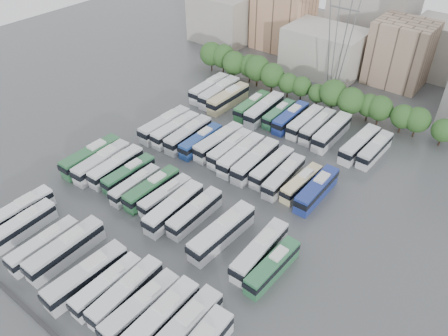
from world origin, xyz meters
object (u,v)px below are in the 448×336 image
Objects in this scene: bus_r0_s9 at (126,293)px; bus_r3_s9 at (318,126)px; bus_r1_s6 at (166,196)px; bus_r2_s1 at (165,125)px; bus_r1_s3 at (129,174)px; bus_r2_s6 at (230,148)px; bus_r0_s4 at (44,245)px; bus_r3_s10 at (332,132)px; bus_r1_s8 at (195,212)px; bus_r3_s1 at (219,92)px; bus_r0_s12 at (182,331)px; bus_r1_s13 at (273,266)px; electricity_pylon at (343,19)px; bus_r2_s3 at (188,134)px; bus_r3_s12 at (359,144)px; bus_r2_s9 at (272,167)px; bus_r1_s0 at (91,156)px; bus_r2_s2 at (176,130)px; bus_r0_s7 at (86,276)px; bus_r1_s4 at (135,185)px; bus_r2_s7 at (241,155)px; bus_r3_s4 at (252,106)px; bus_r3_s13 at (375,149)px; bus_r1_s5 at (152,188)px; bus_r2_s11 at (301,183)px; bus_r1_s10 at (222,232)px; bus_r3_s8 at (305,122)px; bus_r0_s10 at (141,308)px; bus_r0_s11 at (159,320)px; bus_r2_s10 at (284,176)px; bus_r3_s0 at (209,88)px; bus_r3_s5 at (264,109)px; bus_r0_s2 at (23,226)px; bus_r1_s1 at (102,162)px; bus_r3_s7 at (290,117)px; bus_r2_s12 at (317,189)px; bus_r3_s6 at (279,114)px; bus_r3_s2 at (228,98)px; bus_r0_s8 at (107,285)px; bus_r0_s1 at (20,211)px; bus_r0_s5 at (66,249)px; bus_r2_s8 at (255,161)px.

bus_r3_s9 reaches higher than bus_r0_s9.
bus_r2_s1 is (-16.25, 16.60, 0.33)m from bus_r1_s6.
bus_r2_s6 is at bearing 62.39° from bus_r1_s3.
bus_r3_s10 is at bearing 70.10° from bus_r0_s4.
bus_r3_s1 reaches higher than bus_r1_s8.
bus_r1_s13 is at bearing 78.10° from bus_r0_s12.
electricity_pylon is 40.89m from bus_r2_s6.
bus_r3_s12 is at bearing 30.00° from bus_r2_s3.
bus_r2_s9 is at bearing 66.17° from bus_r0_s4.
bus_r2_s2 is (6.22, 17.35, -0.09)m from bus_r1_s0.
bus_r0_s12 is (16.58, 1.95, 0.06)m from bus_r0_s7.
bus_r0_s12 is 26.81m from bus_r1_s6.
bus_r2_s7 reaches higher than bus_r1_s4.
bus_r3_s13 is (29.65, 0.47, 0.00)m from bus_r3_s4.
bus_r2_s11 is at bearing 42.59° from bus_r1_s5.
bus_r1_s10 is 41.56m from bus_r3_s4.
bus_r0_s10 is at bearing -83.33° from bus_r3_s8.
bus_r2_s11 is at bearing 88.96° from bus_r0_s11.
bus_r2_s10 is at bearing 94.45° from bus_r0_s11.
bus_r3_s5 is (16.62, -0.43, 0.04)m from bus_r3_s0.
bus_r0_s2 is at bearing -98.18° from bus_r1_s3.
bus_r1_s1 is at bearing -106.73° from bus_r3_s4.
bus_r3_s7 is (-13.40, 18.46, 0.20)m from bus_r2_s11.
electricity_pylon reaches higher than bus_r1_s3.
bus_r2_s6 is at bearing 45.96° from bus_r1_s1.
bus_r3_s7 is (-0.38, -19.23, -16.80)m from electricity_pylon.
bus_r0_s12 is at bearing -90.49° from bus_r2_s12.
bus_r2_s1 is at bearing -131.47° from bus_r3_s6.
bus_r3_s2 reaches higher than bus_r1_s3.
bus_r1_s4 is 36.58m from bus_r3_s4.
electricity_pylon reaches higher than bus_r2_s2.
bus_r0_s8 is 0.85× the size of bus_r1_s10.
bus_r1_s0 is 32.75m from bus_r1_s10.
bus_r3_s8 reaches higher than bus_r1_s4.
bus_r3_s9 is (26.45, 54.46, 0.08)m from bus_r0_s1.
bus_r1_s5 reaches higher than bus_r0_s1.
bus_r0_s5 is 1.00× the size of bus_r3_s2.
bus_r1_s0 is at bearing -122.64° from bus_r3_s7.
bus_r0_s8 is 0.92× the size of bus_r2_s12.
bus_r1_s13 is 0.92× the size of bus_r3_s9.
bus_r1_s1 reaches higher than bus_r0_s4.
bus_r3_s6 is at bearing 134.59° from bus_r2_s11.
bus_r0_s2 is 0.92× the size of bus_r2_s2.
bus_r2_s12 is (29.80, 0.64, -0.06)m from bus_r2_s3.
bus_r3_s10 is at bearing 82.60° from bus_r0_s7.
bus_r1_s1 is (-26.30, 17.51, 0.08)m from bus_r0_s9.
bus_r2_s8 reaches higher than bus_r3_s6.
bus_r0_s12 is 40.20m from bus_r1_s1.
bus_r1_s6 is at bearing 178.73° from bus_r1_s8.
bus_r0_s2 is 1.06× the size of bus_r3_s6.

